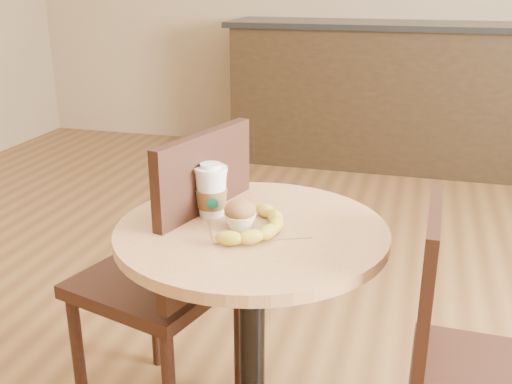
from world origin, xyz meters
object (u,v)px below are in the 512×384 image
chair_left (174,270)px  banana (258,225)px  cafe_table (252,302)px  coffee_cup (211,193)px  muffin (240,214)px  chair_right (466,361)px

chair_left → banana: bearing=79.5°
cafe_table → banana: size_ratio=2.89×
coffee_cup → muffin: coffee_cup is taller
muffin → banana: 0.05m
coffee_cup → muffin: 0.12m
muffin → banana: bearing=-12.1°
muffin → banana: size_ratio=0.32×
cafe_table → banana: 0.24m
cafe_table → coffee_cup: 0.31m
cafe_table → chair_right: bearing=-2.7°
muffin → chair_right: bearing=-0.7°
cafe_table → chair_left: (-0.27, 0.12, -0.00)m
chair_left → chair_right: chair_left is taller
chair_right → banana: size_ratio=3.30×
chair_right → chair_left: bearing=81.9°
coffee_cup → banana: bearing=-49.7°
coffee_cup → chair_right: bearing=-29.4°
chair_right → muffin: (-0.57, 0.01, 0.32)m
cafe_table → chair_right: 0.55m
cafe_table → muffin: size_ratio=9.17×
chair_left → banana: 0.41m
chair_left → cafe_table: bearing=82.5°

